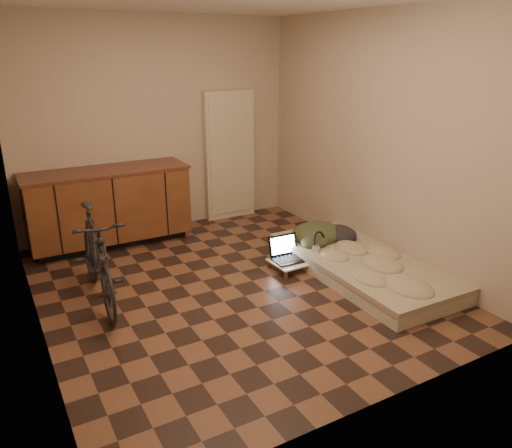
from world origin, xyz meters
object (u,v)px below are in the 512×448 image
bicycle (96,253)px  lap_desk (297,260)px  futon (362,265)px  laptop (287,254)px

bicycle → lap_desk: size_ratio=2.57×
bicycle → lap_desk: 2.05m
lap_desk → bicycle: bearing=170.4°
lap_desk → futon: bearing=-44.7°
futon → laptop: 0.79m
futon → lap_desk: bearing=138.8°
bicycle → lap_desk: bicycle is taller
laptop → futon: bearing=-39.1°
bicycle → lap_desk: (2.00, -0.25, -0.41)m
lap_desk → laptop: size_ratio=1.69×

